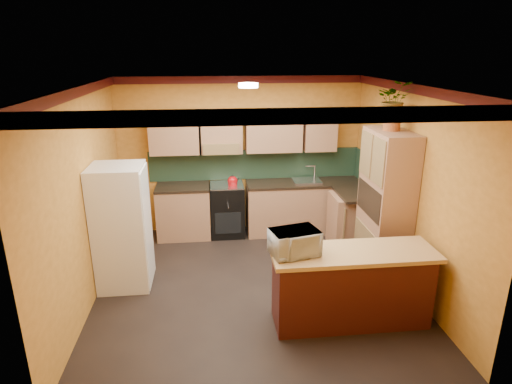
# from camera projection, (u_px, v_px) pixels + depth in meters

# --- Properties ---
(room_shell) EXTENTS (4.24, 4.24, 2.72)m
(room_shell) POSITION_uv_depth(u_px,v_px,m) (252.00, 132.00, 5.55)
(room_shell) COLOR black
(room_shell) RESTS_ON ground
(base_cabinets_back) EXTENTS (3.65, 0.60, 0.88)m
(base_cabinets_back) POSITION_uv_depth(u_px,v_px,m) (263.00, 209.00, 7.54)
(base_cabinets_back) COLOR tan
(base_cabinets_back) RESTS_ON ground
(countertop_back) EXTENTS (3.65, 0.62, 0.04)m
(countertop_back) POSITION_uv_depth(u_px,v_px,m) (263.00, 184.00, 7.39)
(countertop_back) COLOR black
(countertop_back) RESTS_ON base_cabinets_back
(stove) EXTENTS (0.58, 0.58, 0.91)m
(stove) POSITION_uv_depth(u_px,v_px,m) (227.00, 210.00, 7.47)
(stove) COLOR black
(stove) RESTS_ON ground
(kettle) EXTENTS (0.21, 0.21, 0.18)m
(kettle) POSITION_uv_depth(u_px,v_px,m) (233.00, 180.00, 7.26)
(kettle) COLOR #B30B10
(kettle) RESTS_ON stove
(sink) EXTENTS (0.48, 0.40, 0.03)m
(sink) POSITION_uv_depth(u_px,v_px,m) (307.00, 181.00, 7.46)
(sink) COLOR silver
(sink) RESTS_ON countertop_back
(base_cabinets_right) EXTENTS (0.60, 0.80, 0.88)m
(base_cabinets_right) POSITION_uv_depth(u_px,v_px,m) (355.00, 221.00, 7.03)
(base_cabinets_right) COLOR tan
(base_cabinets_right) RESTS_ON ground
(countertop_right) EXTENTS (0.62, 0.80, 0.04)m
(countertop_right) POSITION_uv_depth(u_px,v_px,m) (357.00, 194.00, 6.88)
(countertop_right) COLOR black
(countertop_right) RESTS_ON base_cabinets_right
(fridge) EXTENTS (0.68, 0.66, 1.70)m
(fridge) POSITION_uv_depth(u_px,v_px,m) (122.00, 227.00, 5.72)
(fridge) COLOR white
(fridge) RESTS_ON ground
(pantry) EXTENTS (0.48, 0.90, 2.10)m
(pantry) POSITION_uv_depth(u_px,v_px,m) (385.00, 206.00, 5.92)
(pantry) COLOR tan
(pantry) RESTS_ON ground
(fern_pot) EXTENTS (0.22, 0.22, 0.16)m
(fern_pot) POSITION_uv_depth(u_px,v_px,m) (392.00, 124.00, 5.61)
(fern_pot) COLOR #9A4E25
(fern_pot) RESTS_ON pantry
(fern) EXTENTS (0.52, 0.48, 0.48)m
(fern) POSITION_uv_depth(u_px,v_px,m) (394.00, 99.00, 5.51)
(fern) COLOR tan
(fern) RESTS_ON fern_pot
(breakfast_bar) EXTENTS (1.80, 0.55, 0.88)m
(breakfast_bar) POSITION_uv_depth(u_px,v_px,m) (351.00, 289.00, 5.02)
(breakfast_bar) COLOR #451A10
(breakfast_bar) RESTS_ON ground
(bar_top) EXTENTS (1.90, 0.65, 0.05)m
(bar_top) POSITION_uv_depth(u_px,v_px,m) (354.00, 253.00, 4.88)
(bar_top) COLOR tan
(bar_top) RESTS_ON breakfast_bar
(microwave) EXTENTS (0.59, 0.47, 0.29)m
(microwave) POSITION_uv_depth(u_px,v_px,m) (294.00, 242.00, 4.75)
(microwave) COLOR white
(microwave) RESTS_ON bar_top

